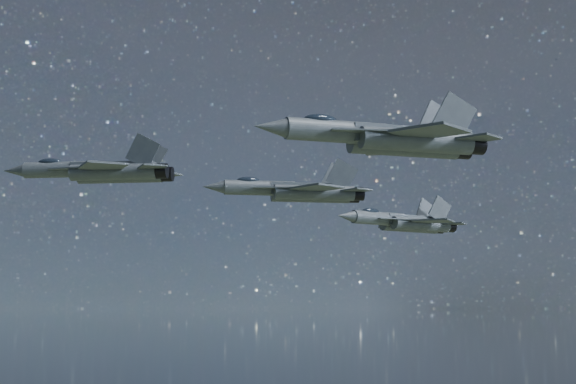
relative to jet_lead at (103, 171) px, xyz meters
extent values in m
cylinder|color=#394147|center=(-4.00, 1.46, 0.23)|extent=(7.58, 4.06, 1.58)
cone|color=#394147|center=(-8.57, 3.13, 0.23)|extent=(2.77, 2.17, 1.42)
ellipsoid|color=#19232E|center=(-5.14, 1.88, 0.99)|extent=(2.63, 1.83, 0.78)
cube|color=#394147|center=(0.94, -0.35, 0.18)|extent=(8.32, 4.28, 1.32)
cylinder|color=#394147|center=(0.98, -1.44, -0.28)|extent=(8.53, 4.41, 1.58)
cylinder|color=#394147|center=(1.67, 0.47, -0.28)|extent=(8.53, 4.41, 1.58)
cylinder|color=black|center=(5.35, -3.04, -0.28)|extent=(1.74, 1.82, 1.46)
cylinder|color=black|center=(6.05, -1.13, -0.28)|extent=(1.74, 1.82, 1.46)
cube|color=#394147|center=(-2.76, -0.45, 0.11)|extent=(5.09, 3.67, 0.12)
cube|color=#394147|center=(-1.82, 2.12, 0.11)|extent=(5.38, 1.93, 0.12)
cube|color=#394147|center=(-0.05, -3.65, -0.08)|extent=(4.67, 5.06, 0.20)
cube|color=#394147|center=(2.32, 2.82, -0.08)|extent=(5.80, 5.71, 0.20)
cube|color=#394147|center=(4.52, -4.13, -0.08)|extent=(2.73, 2.90, 0.15)
cube|color=#394147|center=(6.12, 0.24, -0.08)|extent=(3.44, 3.41, 0.15)
cube|color=#394147|center=(3.65, -2.68, 1.65)|extent=(3.26, 1.62, 3.61)
cube|color=#394147|center=(4.52, -0.30, 1.65)|extent=(3.45, 1.09, 3.61)
cylinder|color=#394147|center=(18.05, 12.87, 0.60)|extent=(8.36, 2.09, 1.75)
cone|color=#394147|center=(12.67, 13.10, 0.60)|extent=(2.75, 1.68, 1.57)
ellipsoid|color=#19232E|center=(16.70, 12.93, 1.44)|extent=(2.71, 1.29, 0.86)
cube|color=#394147|center=(23.87, 12.63, 0.54)|extent=(9.25, 2.06, 1.46)
cylinder|color=#394147|center=(24.27, 11.49, 0.04)|extent=(9.48, 2.14, 1.75)
cylinder|color=#394147|center=(24.36, 13.73, 0.04)|extent=(9.48, 2.14, 1.75)
cylinder|color=black|center=(29.42, 11.28, 0.04)|extent=(1.52, 1.67, 1.61)
cylinder|color=black|center=(29.51, 13.52, 0.04)|extent=(1.52, 1.67, 1.61)
cube|color=#394147|center=(20.00, 11.28, 0.46)|extent=(5.95, 2.55, 0.13)
cube|color=#394147|center=(20.12, 14.30, 0.46)|extent=(5.94, 2.09, 0.13)
cube|color=#394147|center=(23.93, 8.82, 0.26)|extent=(6.08, 6.29, 0.22)
cube|color=#394147|center=(24.25, 16.43, 0.26)|extent=(6.23, 6.38, 0.22)
cube|color=#394147|center=(28.91, 9.84, 0.26)|extent=(3.58, 3.68, 0.17)
cube|color=#394147|center=(29.12, 14.99, 0.26)|extent=(3.68, 3.75, 0.17)
cube|color=#394147|center=(27.50, 11.08, 2.17)|extent=(3.89, 0.66, 3.99)
cube|color=#394147|center=(27.62, 13.88, 2.17)|extent=(3.90, 0.54, 3.99)
cylinder|color=#394147|center=(17.20, -23.15, 0.12)|extent=(8.33, 2.53, 1.73)
cone|color=#394147|center=(11.91, -23.67, 0.12)|extent=(2.80, 1.80, 1.55)
ellipsoid|color=#19232E|center=(15.88, -23.28, 0.95)|extent=(2.74, 1.42, 0.85)
cube|color=#394147|center=(22.93, -22.58, 0.06)|extent=(9.20, 2.55, 1.44)
cylinder|color=#394147|center=(23.48, -23.64, -0.44)|extent=(9.43, 2.64, 1.73)
cylinder|color=#394147|center=(23.27, -21.44, -0.44)|extent=(9.43, 2.64, 1.73)
cylinder|color=black|center=(28.56, -23.14, -0.44)|extent=(1.59, 1.73, 1.60)
cylinder|color=black|center=(28.34, -20.94, -0.44)|extent=(1.59, 1.73, 1.60)
cube|color=#394147|center=(19.33, -24.44, -0.02)|extent=(5.85, 1.75, 0.13)
cube|color=#394147|center=(19.04, -21.47, -0.02)|extent=(5.87, 2.82, 0.13)
cube|color=#394147|center=(23.53, -26.31, -0.22)|extent=(6.24, 6.34, 0.22)
cube|color=#394147|center=(22.78, -18.81, -0.22)|extent=(5.89, 6.14, 0.22)
cube|color=#394147|center=(28.26, -24.62, -0.22)|extent=(3.68, 3.74, 0.17)
cube|color=#394147|center=(27.76, -19.55, -0.22)|extent=(3.46, 3.57, 0.17)
cube|color=#394147|center=(26.71, -23.60, 1.67)|extent=(3.86, 0.59, 3.94)
cube|color=#394147|center=(26.44, -20.85, 1.67)|extent=(3.82, 0.86, 3.94)
cylinder|color=#394147|center=(28.10, -0.45, -4.07)|extent=(6.63, 3.60, 1.38)
cone|color=#394147|center=(24.11, -1.94, -4.07)|extent=(2.43, 1.91, 1.24)
ellipsoid|color=#19232E|center=(27.10, -0.82, -3.41)|extent=(2.30, 1.61, 0.68)
cube|color=#394147|center=(32.42, 1.17, -4.12)|extent=(7.27, 3.80, 1.15)
cylinder|color=#394147|center=(33.06, 0.47, -4.52)|extent=(7.46, 3.91, 1.38)
cylinder|color=#394147|center=(32.44, 2.13, -4.52)|extent=(7.46, 3.91, 1.38)
cylinder|color=black|center=(36.88, 1.90, -4.52)|extent=(1.53, 1.60, 1.28)
cylinder|color=black|center=(36.26, 3.56, -4.52)|extent=(1.53, 1.60, 1.28)
cube|color=#394147|center=(30.01, -1.01, -4.18)|extent=(4.71, 1.73, 0.11)
cube|color=#394147|center=(29.17, 1.23, -4.18)|extent=(4.44, 3.24, 0.11)
cube|color=#394147|center=(33.64, -1.59, -4.34)|extent=(5.08, 4.99, 0.18)
cube|color=#394147|center=(31.52, 4.06, -4.34)|extent=(4.06, 4.41, 0.18)
cube|color=#394147|center=(36.95, 0.69, -4.34)|extent=(3.01, 2.98, 0.13)
cube|color=#394147|center=(35.52, 4.51, -4.34)|extent=(2.38, 2.52, 0.13)
cube|color=#394147|center=(35.55, 1.16, -2.83)|extent=(3.01, 0.98, 3.16)
cube|color=#394147|center=(34.77, 3.24, -2.83)|extent=(2.85, 1.44, 3.16)
camera|label=1|loc=(-0.93, -87.05, -13.37)|focal=55.00mm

